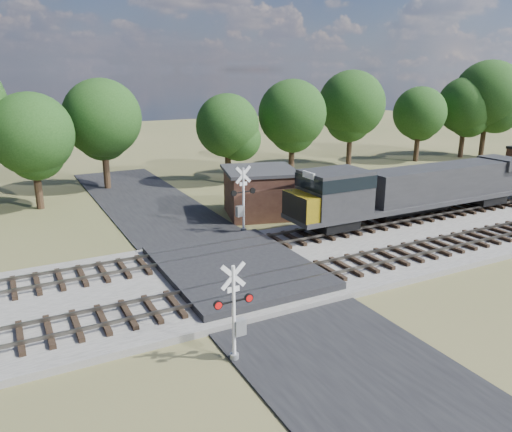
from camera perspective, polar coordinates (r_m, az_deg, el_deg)
ground at (r=24.96m, az=-1.90°, el=-7.11°), size 160.00×160.00×0.00m
ballast_bed at (r=30.64m, az=14.79°, el=-2.83°), size 140.00×10.00×0.30m
road at (r=24.95m, az=-1.90°, el=-7.03°), size 7.00×60.00×0.08m
crossing_panel at (r=25.25m, az=-2.40°, el=-6.05°), size 7.00×9.00×0.62m
track_near at (r=24.65m, az=6.74°, el=-6.49°), size 140.00×2.60×0.33m
track_far at (r=28.62m, az=1.12°, el=-3.08°), size 140.00×2.60×0.33m
crossing_signal_near at (r=17.74m, az=-2.32°, el=-11.86°), size 1.50×0.33×3.73m
crossing_signal_far at (r=31.12m, az=-1.58°, el=1.18°), size 1.74×0.38×4.31m
equipment_shed at (r=35.14m, az=0.45°, el=2.78°), size 6.01×6.01×3.33m
treeline at (r=44.03m, az=-6.83°, el=11.78°), size 80.87×10.81×11.51m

